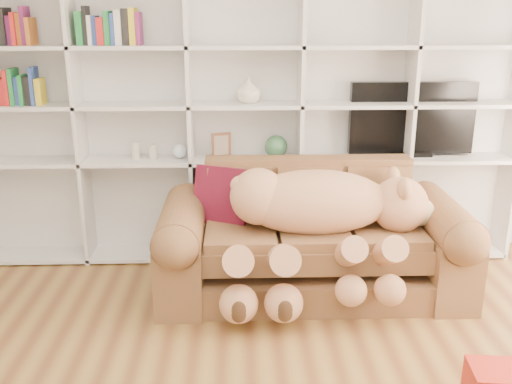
{
  "coord_description": "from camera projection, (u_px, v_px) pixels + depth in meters",
  "views": [
    {
      "loc": [
        -0.07,
        -2.23,
        2.01
      ],
      "look_at": [
        0.06,
        1.63,
        0.78
      ],
      "focal_mm": 40.0,
      "sensor_mm": 36.0,
      "label": 1
    }
  ],
  "objects": [
    {
      "name": "wall_back",
      "position": [
        245.0,
        95.0,
        4.71
      ],
      "size": [
        5.0,
        0.02,
        2.7
      ],
      "primitive_type": "cube",
      "color": "silver",
      "rests_on": "floor"
    },
    {
      "name": "bookshelf",
      "position": [
        215.0,
        103.0,
        4.58
      ],
      "size": [
        4.43,
        0.35,
        2.4
      ],
      "color": "silver",
      "rests_on": "floor"
    },
    {
      "name": "sofa",
      "position": [
        311.0,
        245.0,
        4.23
      ],
      "size": [
        2.23,
        0.96,
        0.94
      ],
      "color": "brown",
      "rests_on": "floor"
    },
    {
      "name": "teddy_bear",
      "position": [
        318.0,
        218.0,
        3.97
      ],
      "size": [
        1.55,
        0.88,
        0.9
      ],
      "rotation": [
        0.0,
        0.0,
        0.07
      ],
      "color": "tan",
      "rests_on": "sofa"
    },
    {
      "name": "throw_pillow",
      "position": [
        224.0,
        196.0,
        4.26
      ],
      "size": [
        0.49,
        0.4,
        0.45
      ],
      "primitive_type": "cube",
      "rotation": [
        -0.24,
        0.0,
        -0.44
      ],
      "color": "maroon",
      "rests_on": "sofa"
    },
    {
      "name": "tv",
      "position": [
        412.0,
        120.0,
        4.67
      ],
      "size": [
        1.03,
        0.18,
        0.61
      ],
      "color": "black",
      "rests_on": "bookshelf"
    },
    {
      "name": "picture_frame",
      "position": [
        221.0,
        145.0,
        4.63
      ],
      "size": [
        0.16,
        0.07,
        0.2
      ],
      "primitive_type": "cube",
      "rotation": [
        0.0,
        0.0,
        0.3
      ],
      "color": "brown",
      "rests_on": "bookshelf"
    },
    {
      "name": "green_vase",
      "position": [
        276.0,
        147.0,
        4.65
      ],
      "size": [
        0.19,
        0.19,
        0.19
      ],
      "primitive_type": "sphere",
      "color": "#32613D",
      "rests_on": "bookshelf"
    },
    {
      "name": "figurine_tall",
      "position": [
        136.0,
        150.0,
        4.62
      ],
      "size": [
        0.07,
        0.07,
        0.14
      ],
      "primitive_type": "cylinder",
      "rotation": [
        0.0,
        0.0,
        0.05
      ],
      "color": "beige",
      "rests_on": "bookshelf"
    },
    {
      "name": "figurine_short",
      "position": [
        153.0,
        152.0,
        4.63
      ],
      "size": [
        0.08,
        0.08,
        0.12
      ],
      "primitive_type": "cylinder",
      "rotation": [
        0.0,
        0.0,
        0.2
      ],
      "color": "beige",
      "rests_on": "bookshelf"
    },
    {
      "name": "snow_globe",
      "position": [
        180.0,
        151.0,
        4.63
      ],
      "size": [
        0.12,
        0.12,
        0.12
      ],
      "primitive_type": "sphere",
      "color": "silver",
      "rests_on": "bookshelf"
    },
    {
      "name": "shelf_vase",
      "position": [
        248.0,
        90.0,
        4.5
      ],
      "size": [
        0.26,
        0.26,
        0.2
      ],
      "primitive_type": "imported",
      "rotation": [
        0.0,
        0.0,
        0.41
      ],
      "color": "beige",
      "rests_on": "bookshelf"
    }
  ]
}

